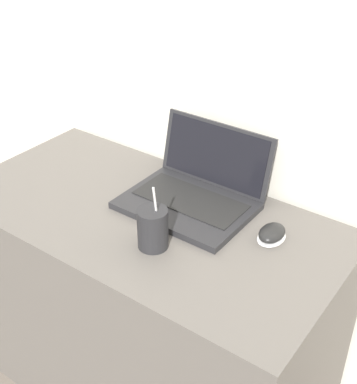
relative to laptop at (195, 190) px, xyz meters
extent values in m
cube|color=silver|center=(-0.09, 0.19, 0.46)|extent=(7.00, 0.04, 2.50)
cube|color=#5B5651|center=(-0.09, -0.14, -0.41)|extent=(1.17, 0.59, 0.75)
cube|color=#232326|center=(0.00, -0.05, -0.03)|extent=(0.37, 0.27, 0.02)
cube|color=black|center=(0.00, -0.03, -0.02)|extent=(0.33, 0.15, 0.00)
cube|color=#232326|center=(0.00, 0.11, 0.07)|extent=(0.37, 0.05, 0.19)
cube|color=black|center=(0.00, 0.10, 0.07)|extent=(0.34, 0.04, 0.17)
cylinder|color=#232326|center=(0.03, -0.24, 0.02)|extent=(0.08, 0.08, 0.11)
cylinder|color=black|center=(0.03, -0.24, 0.07)|extent=(0.07, 0.07, 0.01)
cylinder|color=white|center=(0.04, -0.24, 0.08)|extent=(0.02, 0.04, 0.16)
ellipsoid|color=white|center=(0.27, -0.03, -0.04)|extent=(0.07, 0.10, 0.01)
ellipsoid|color=black|center=(0.27, -0.03, -0.02)|extent=(0.07, 0.09, 0.04)
camera|label=1|loc=(0.75, -1.12, 0.83)|focal=50.00mm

